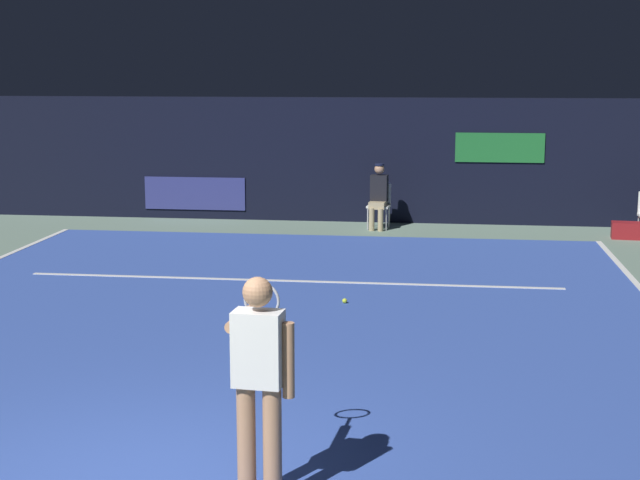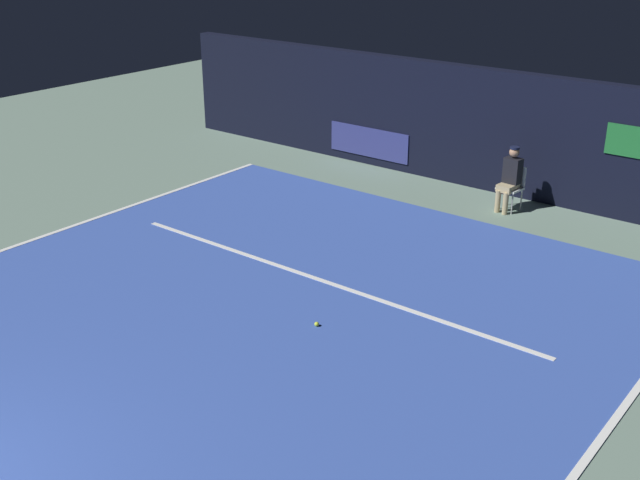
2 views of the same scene
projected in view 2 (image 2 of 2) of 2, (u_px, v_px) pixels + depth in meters
The scene contains 8 objects.
ground_plane at pixel (226, 331), 11.40m from camera, with size 33.12×33.12×0.00m, color slate.
court_surface at pixel (226, 331), 11.39m from camera, with size 10.48×12.37×0.01m, color #3856B2.
line_sideline_left at pixel (573, 477), 8.44m from camera, with size 0.10×12.37×0.01m, color white.
line_sideline_right at pixel (22, 244), 14.34m from camera, with size 0.10×12.37×0.01m, color white.
line_service at pixel (318, 279), 12.96m from camera, with size 8.18×0.10×0.01m, color white.
back_wall at pixel (489, 130), 16.77m from camera, with size 17.12×0.33×2.60m.
line_judge_on_chair at pixel (510, 178), 15.73m from camera, with size 0.48×0.56×1.32m.
tennis_ball at pixel (317, 324), 11.49m from camera, with size 0.07×0.07×0.07m, color #CCE033.
Camera 2 is at (7.23, -1.85, 5.64)m, focal length 44.12 mm.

